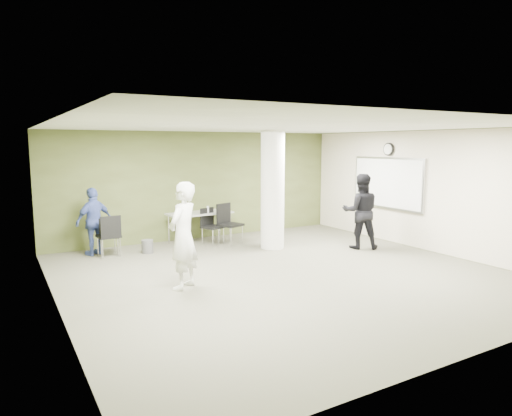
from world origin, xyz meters
TOP-DOWN VIEW (x-y plane):
  - floor at (0.00, 0.00)m, footprint 8.00×8.00m
  - ceiling at (0.00, 0.00)m, footprint 8.00×8.00m
  - wall_back at (0.00, 4.00)m, footprint 8.00×2.80m
  - wall_left at (-4.00, 0.00)m, footprint 0.02×8.00m
  - wall_right_cream at (4.00, 0.00)m, footprint 0.02×8.00m
  - column at (1.00, 2.00)m, footprint 0.56×0.56m
  - whiteboard at (3.92, 1.20)m, footprint 0.05×2.30m
  - wall_clock at (3.92, 1.20)m, footprint 0.06×0.32m
  - folding_table at (-0.26, 3.45)m, footprint 1.67×0.83m
  - wastebasket at (-1.77, 2.97)m, footprint 0.26×0.26m
  - chair_back_left at (-2.58, 3.03)m, footprint 0.49×0.49m
  - chair_back_right at (-2.56, 3.19)m, footprint 0.52×0.52m
  - chair_table_left at (-0.12, 3.12)m, footprint 0.57×0.57m
  - chair_table_right at (0.27, 2.94)m, footprint 0.65×0.65m
  - woman_white at (-1.98, 0.12)m, footprint 0.80×0.77m
  - man_black at (2.79, 0.91)m, footprint 1.10×1.04m
  - man_blue at (-2.83, 3.40)m, footprint 0.97×0.69m

SIDE VIEW (x-z plane):
  - floor at x=0.00m, z-range 0.00..0.00m
  - wastebasket at x=-1.77m, z-range 0.00..0.31m
  - chair_back_right at x=-2.56m, z-range 0.07..0.93m
  - chair_table_left at x=-0.12m, z-range 0.07..0.98m
  - chair_back_left at x=-2.58m, z-range 0.08..1.01m
  - chair_table_right at x=0.27m, z-range 0.09..1.10m
  - folding_table at x=-0.26m, z-range 0.21..1.23m
  - man_blue at x=-2.83m, z-range 0.00..1.52m
  - man_black at x=2.79m, z-range 0.00..1.79m
  - woman_white at x=-1.98m, z-range 0.00..1.85m
  - wall_back at x=0.00m, z-range 1.39..1.41m
  - wall_left at x=-4.00m, z-range 0.00..2.80m
  - wall_right_cream at x=4.00m, z-range 0.00..2.80m
  - column at x=1.00m, z-range 0.00..2.80m
  - whiteboard at x=3.92m, z-range 0.85..2.15m
  - wall_clock at x=3.92m, z-range 2.19..2.51m
  - ceiling at x=0.00m, z-range 2.80..2.80m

